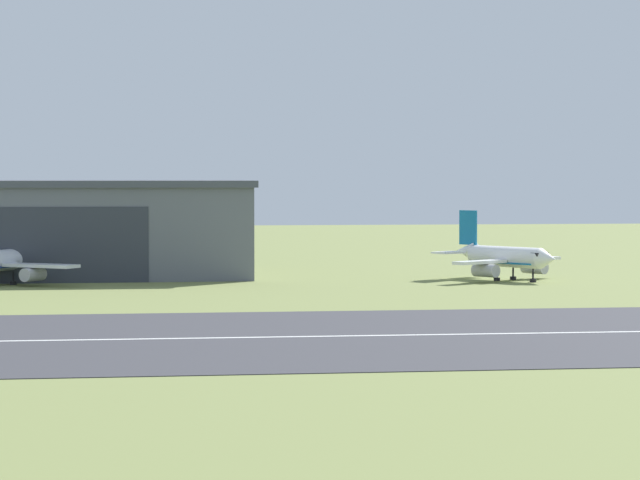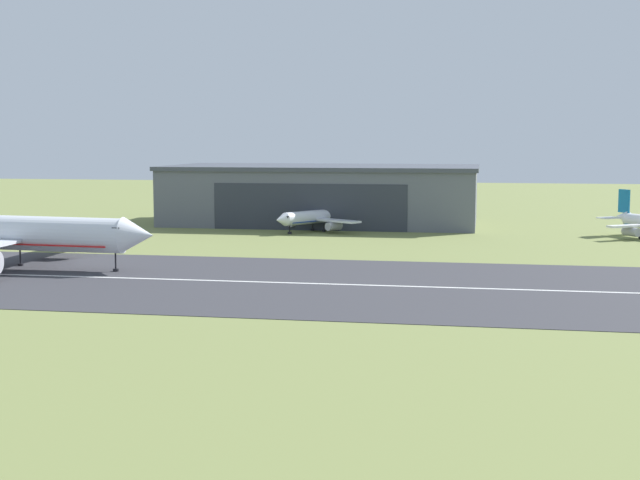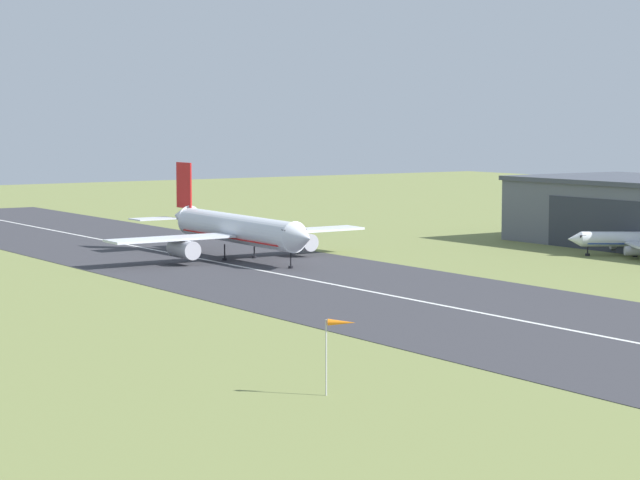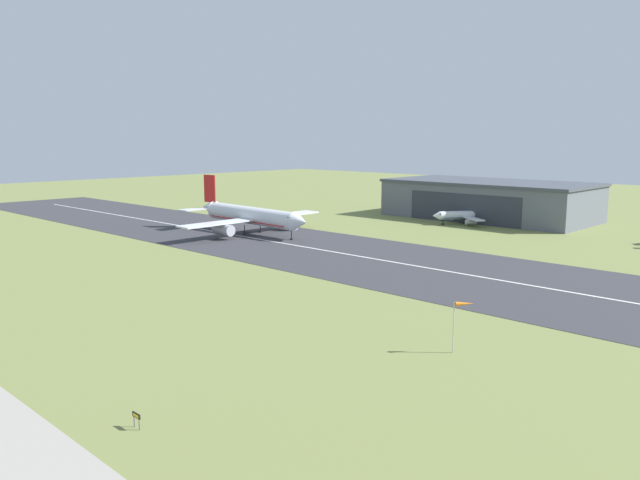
# 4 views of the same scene
# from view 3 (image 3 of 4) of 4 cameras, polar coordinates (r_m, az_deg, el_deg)

# --- Properties ---
(ground_plane) EXTENTS (687.08, 687.08, 0.00)m
(ground_plane) POSITION_cam_3_polar(r_m,az_deg,el_deg) (122.33, -10.74, -6.08)
(ground_plane) COLOR olive
(runway_strip) EXTENTS (447.08, 47.31, 0.06)m
(runway_strip) POSITION_cam_3_polar(r_m,az_deg,el_deg) (153.50, 9.28, -3.69)
(runway_strip) COLOR #333338
(runway_strip) RESTS_ON ground_plane
(runway_centreline) EXTENTS (402.37, 0.70, 0.01)m
(runway_centreline) POSITION_cam_3_polar(r_m,az_deg,el_deg) (153.50, 9.28, -3.67)
(runway_centreline) COLOR silver
(runway_centreline) RESTS_ON runway_strip
(airplane_landing) EXTENTS (46.13, 49.90, 16.44)m
(airplane_landing) POSITION_cam_3_polar(r_m,az_deg,el_deg) (218.66, -3.79, 0.47)
(airplane_landing) COLOR silver
(airplane_landing) RESTS_ON ground_plane
(airplane_parked_centre) EXTENTS (21.63, 23.56, 9.03)m
(airplane_parked_centre) POSITION_cam_3_polar(r_m,az_deg,el_deg) (230.76, 14.18, 0.02)
(airplane_parked_centre) COLOR silver
(airplane_parked_centre) RESTS_ON ground_plane
(windsock_pole) EXTENTS (2.07, 2.27, 6.89)m
(windsock_pole) POSITION_cam_3_polar(r_m,az_deg,el_deg) (110.16, 0.91, -4.00)
(windsock_pole) COLOR #B7B7BC
(windsock_pole) RESTS_ON ground_plane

